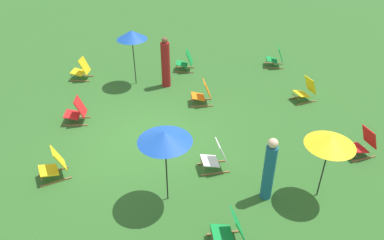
{
  "coord_description": "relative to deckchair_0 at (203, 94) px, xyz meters",
  "views": [
    {
      "loc": [
        8.71,
        -0.15,
        6.34
      ],
      "look_at": [
        0.0,
        1.2,
        0.5
      ],
      "focal_mm": 34.28,
      "sensor_mm": 36.0,
      "label": 1
    }
  ],
  "objects": [
    {
      "name": "ground_plane",
      "position": [
        1.71,
        -1.82,
        -0.37
      ],
      "size": [
        40.0,
        40.0,
        0.0
      ],
      "primitive_type": "plane",
      "color": "#2D6026"
    },
    {
      "name": "deckchair_0",
      "position": [
        0.0,
        0.0,
        0.0
      ],
      "size": [
        0.53,
        0.79,
        0.83
      ],
      "rotation": [
        0.0,
        0.0,
        -0.07
      ],
      "color": "olive",
      "rests_on": "ground"
    },
    {
      "name": "deckchair_1",
      "position": [
        -2.47,
        -4.14,
        0.0
      ],
      "size": [
        0.66,
        0.86,
        0.83
      ],
      "rotation": [
        0.0,
        0.0,
        -0.27
      ],
      "color": "olive",
      "rests_on": "ground"
    },
    {
      "name": "deckchair_4",
      "position": [
        0.32,
        3.48,
        0.0
      ],
      "size": [
        0.62,
        0.84,
        0.83
      ],
      "rotation": [
        0.0,
        0.0,
        0.21
      ],
      "color": "olive",
      "rests_on": "ground"
    },
    {
      "name": "deckchair_5",
      "position": [
        5.63,
        -0.45,
        0.0
      ],
      "size": [
        0.49,
        0.77,
        0.83
      ],
      "rotation": [
        0.0,
        0.0,
        -0.02
      ],
      "color": "olive",
      "rests_on": "ground"
    },
    {
      "name": "deckchair_6",
      "position": [
        -2.42,
        3.4,
        0.0
      ],
      "size": [
        0.67,
        0.86,
        0.83
      ],
      "rotation": [
        0.0,
        0.0,
        -0.29
      ],
      "color": "olive",
      "rests_on": "ground"
    },
    {
      "name": "deckchair_7",
      "position": [
        3.01,
        -4.3,
        0.0
      ],
      "size": [
        0.69,
        0.87,
        0.83
      ],
      "rotation": [
        0.0,
        0.0,
        0.31
      ],
      "color": "olive",
      "rests_on": "ground"
    },
    {
      "name": "deckchair_8",
      "position": [
        0.52,
        -4.01,
        0.0
      ],
      "size": [
        0.57,
        0.81,
        0.83
      ],
      "rotation": [
        0.0,
        0.0,
        -0.12
      ],
      "color": "olive",
      "rests_on": "ground"
    },
    {
      "name": "deckchair_9",
      "position": [
        3.35,
        3.8,
        0.0
      ],
      "size": [
        0.6,
        0.83,
        0.83
      ],
      "rotation": [
        0.0,
        0.0,
        0.17
      ],
      "color": "olive",
      "rests_on": "ground"
    },
    {
      "name": "deckchair_10",
      "position": [
        -2.6,
        -0.2,
        0.0
      ],
      "size": [
        0.64,
        0.85,
        0.83
      ],
      "rotation": [
        0.0,
        0.0,
        -0.23
      ],
      "color": "olive",
      "rests_on": "ground"
    },
    {
      "name": "deckchair_11",
      "position": [
        3.31,
        -0.25,
        0.0
      ],
      "size": [
        0.51,
        0.78,
        0.83
      ],
      "rotation": [
        0.0,
        0.0,
        0.04
      ],
      "color": "olive",
      "rests_on": "ground"
    },
    {
      "name": "umbrella_0",
      "position": [
        4.2,
        -1.58,
        1.44
      ],
      "size": [
        1.18,
        1.18,
        1.93
      ],
      "color": "black",
      "rests_on": "ground"
    },
    {
      "name": "umbrella_1",
      "position": [
        -1.79,
        -2.17,
        1.49
      ],
      "size": [
        1.06,
        1.06,
        2.01
      ],
      "color": "black",
      "rests_on": "ground"
    },
    {
      "name": "umbrella_2",
      "position": [
        4.63,
        1.96,
        1.26
      ],
      "size": [
        1.11,
        1.11,
        1.77
      ],
      "color": "black",
      "rests_on": "ground"
    },
    {
      "name": "person_0",
      "position": [
        -1.45,
        -1.07,
        0.5
      ],
      "size": [
        0.43,
        0.43,
        1.84
      ],
      "rotation": [
        0.0,
        0.0,
        2.09
      ],
      "color": "maroon",
      "rests_on": "ground"
    },
    {
      "name": "person_1",
      "position": [
        4.49,
        0.72,
        0.46
      ],
      "size": [
        0.35,
        0.35,
        1.7
      ],
      "rotation": [
        0.0,
        0.0,
        0.45
      ],
      "color": "#195972",
      "rests_on": "ground"
    }
  ]
}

